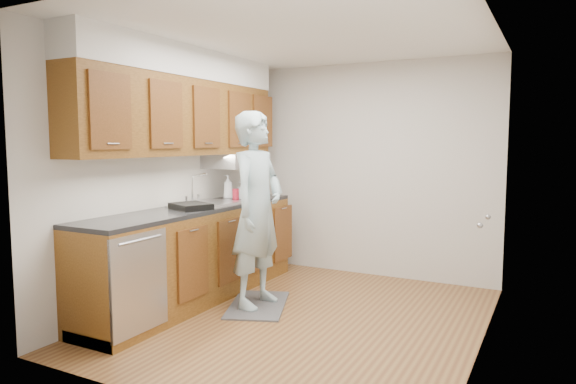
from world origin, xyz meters
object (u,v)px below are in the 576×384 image
Objects in this scene: person at (257,196)px; soda_can at (236,195)px; dish_rack at (191,206)px; soap_bottle_b at (242,190)px; soap_bottle_a at (228,187)px; soap_bottle_c at (245,190)px; steel_can at (255,195)px.

soda_can is at bearing 50.31° from person.
soap_bottle_b is at bearing 116.68° from dish_rack.
person reaches higher than dish_rack.
soap_bottle_a is 0.17m from soap_bottle_b.
soap_bottle_c is at bearing 101.74° from soda_can.
person is 0.78m from soda_can.
dish_rack is at bearing -86.82° from soap_bottle_b.
soap_bottle_a is 0.33m from steel_can.
soap_bottle_b reaches higher than steel_can.
soap_bottle_a reaches higher than soap_bottle_b.
person is at bearing -56.68° from steel_can.
person reaches higher than soap_bottle_b.
soap_bottle_b is at bearing -85.97° from soap_bottle_c.
steel_can is at bearing 6.31° from soap_bottle_a.
steel_can is at bearing 102.11° from dish_rack.
soda_can reaches higher than dish_rack.
soda_can is at bearing 113.54° from dish_rack.
soap_bottle_c is (0.09, 0.22, -0.05)m from soap_bottle_a.
soap_bottle_a is 2.10× the size of soda_can.
soda_can is at bearing -149.49° from steel_can.
person is 1.03m from soap_bottle_c.
soap_bottle_b is 0.26m from steel_can.
soap_bottle_a is (-0.73, 0.58, 0.01)m from person.
soap_bottle_a is at bearing 52.98° from person.
soap_bottle_c reaches higher than soda_can.
soda_can is (-0.59, 0.51, -0.06)m from person.
person is 15.98× the size of steel_can.
soda_can reaches higher than steel_can.
soap_bottle_b is 0.99m from dish_rack.
steel_can is (0.24, -0.18, -0.02)m from soap_bottle_c.
soap_bottle_b reaches higher than dish_rack.
soap_bottle_a is 0.24m from soap_bottle_c.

